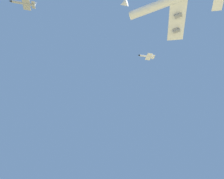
{
  "coord_description": "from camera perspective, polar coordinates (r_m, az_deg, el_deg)",
  "views": [
    {
      "loc": [
        49.9,
        85.88,
        2.85
      ],
      "look_at": [
        -15.28,
        32.04,
        63.24
      ],
      "focal_mm": 30.63,
      "sensor_mm": 36.0,
      "label": 1
    }
  ],
  "objects": [
    {
      "name": "chase_jet_lead",
      "position": [
        135.9,
        -24.88,
        22.3
      ],
      "size": [
        13.59,
        11.95,
        4.0
      ],
      "rotation": [
        0.0,
        0.0,
        -0.69
      ],
      "color": "#999EA3"
    },
    {
      "name": "chase_jet_trailing",
      "position": [
        169.43,
        10.41,
        9.73
      ],
      "size": [
        13.5,
        12.07,
        4.0
      ],
      "rotation": [
        0.0,
        0.0,
        -0.7
      ],
      "color": "silver"
    }
  ]
}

